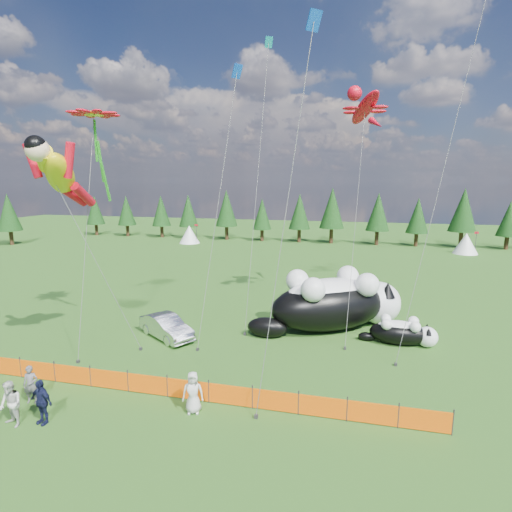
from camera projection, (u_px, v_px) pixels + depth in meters
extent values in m
plane|color=#0E3409|center=(211.00, 370.00, 20.91)|extent=(160.00, 160.00, 0.00)
cylinder|color=#262626|center=(21.00, 367.00, 20.01)|extent=(0.06, 0.06, 1.10)
cylinder|color=#262626|center=(55.00, 371.00, 19.55)|extent=(0.06, 0.06, 1.10)
cylinder|color=#262626|center=(91.00, 376.00, 19.09)|extent=(0.06, 0.06, 1.10)
cylinder|color=#262626|center=(128.00, 381.00, 18.63)|extent=(0.06, 0.06, 1.10)
cylinder|color=#262626|center=(167.00, 386.00, 18.17)|extent=(0.06, 0.06, 1.10)
cylinder|color=#262626|center=(209.00, 391.00, 17.72)|extent=(0.06, 0.06, 1.10)
cylinder|color=#262626|center=(252.00, 397.00, 17.26)|extent=(0.06, 0.06, 1.10)
cylinder|color=#262626|center=(298.00, 403.00, 16.80)|extent=(0.06, 0.06, 1.10)
cylinder|color=#262626|center=(347.00, 409.00, 16.34)|extent=(0.06, 0.06, 1.10)
cylinder|color=#262626|center=(398.00, 416.00, 15.88)|extent=(0.06, 0.06, 1.10)
cylinder|color=#262626|center=(453.00, 423.00, 15.42)|extent=(0.06, 0.06, 1.10)
cube|color=#FF5A05|center=(4.00, 366.00, 20.25)|extent=(2.00, 0.04, 0.90)
cube|color=#FF5A05|center=(38.00, 370.00, 19.79)|extent=(2.00, 0.04, 0.90)
cube|color=#FF5A05|center=(73.00, 375.00, 19.33)|extent=(2.00, 0.04, 0.90)
cube|color=#FF5A05|center=(109.00, 379.00, 18.87)|extent=(2.00, 0.04, 0.90)
cube|color=#FF5A05|center=(148.00, 384.00, 18.41)|extent=(2.00, 0.04, 0.90)
cube|color=#FF5A05|center=(188.00, 390.00, 17.95)|extent=(2.00, 0.04, 0.90)
cube|color=#FF5A05|center=(230.00, 395.00, 17.50)|extent=(2.00, 0.04, 0.90)
cube|color=#FF5A05|center=(275.00, 401.00, 17.04)|extent=(2.00, 0.04, 0.90)
cube|color=#FF5A05|center=(322.00, 407.00, 16.58)|extent=(2.00, 0.04, 0.90)
cube|color=#FF5A05|center=(372.00, 413.00, 16.12)|extent=(2.00, 0.04, 0.90)
cube|color=#FF5A05|center=(425.00, 420.00, 15.66)|extent=(2.00, 0.04, 0.90)
ellipsoid|color=black|center=(329.00, 306.00, 26.33)|extent=(8.98, 7.55, 3.28)
ellipsoid|color=white|center=(330.00, 294.00, 26.18)|extent=(6.70, 5.57, 2.00)
sphere|color=white|center=(379.00, 303.00, 27.53)|extent=(2.91, 2.91, 2.91)
sphere|color=#F35E60|center=(394.00, 301.00, 27.91)|extent=(0.41, 0.41, 0.41)
ellipsoid|color=black|center=(267.00, 327.00, 25.18)|extent=(2.84, 2.42, 1.27)
cone|color=black|center=(388.00, 290.00, 26.50)|extent=(1.02, 1.02, 1.02)
cone|color=black|center=(372.00, 283.00, 28.13)|extent=(1.02, 1.02, 1.02)
sphere|color=white|center=(348.00, 276.00, 27.76)|extent=(1.53, 1.53, 1.53)
sphere|color=white|center=(367.00, 285.00, 25.55)|extent=(1.53, 1.53, 1.53)
sphere|color=white|center=(297.00, 281.00, 26.59)|extent=(1.53, 1.53, 1.53)
sphere|color=white|center=(313.00, 290.00, 24.38)|extent=(1.53, 1.53, 1.53)
ellipsoid|color=black|center=(399.00, 333.00, 24.11)|extent=(3.49, 1.73, 1.38)
ellipsoid|color=white|center=(399.00, 328.00, 24.04)|extent=(2.64, 1.24, 0.84)
sphere|color=white|center=(427.00, 337.00, 23.70)|extent=(1.22, 1.22, 1.22)
sphere|color=#F35E60|center=(437.00, 338.00, 23.56)|extent=(0.17, 0.17, 0.17)
ellipsoid|color=black|center=(367.00, 336.00, 24.67)|extent=(1.09, 0.57, 0.53)
cone|color=black|center=(429.00, 331.00, 23.26)|extent=(0.43, 0.43, 0.43)
cone|color=black|center=(427.00, 327.00, 23.96)|extent=(0.43, 0.43, 0.43)
sphere|color=white|center=(413.00, 321.00, 24.24)|extent=(0.64, 0.64, 0.64)
sphere|color=white|center=(415.00, 327.00, 23.30)|extent=(0.64, 0.64, 0.64)
sphere|color=white|center=(386.00, 319.00, 24.66)|extent=(0.64, 0.64, 0.64)
sphere|color=white|center=(386.00, 324.00, 23.72)|extent=(0.64, 0.64, 0.64)
imported|color=silver|center=(166.00, 327.00, 25.07)|extent=(4.48, 3.64, 1.43)
imported|color=#57565B|center=(31.00, 385.00, 17.68)|extent=(0.73, 0.60, 1.72)
imported|color=beige|center=(11.00, 404.00, 15.94)|extent=(1.05, 0.82, 1.91)
imported|color=#131634|center=(41.00, 402.00, 16.16)|extent=(1.19, 0.76, 1.90)
imported|color=beige|center=(193.00, 392.00, 16.91)|extent=(1.02, 0.80, 1.84)
cylinder|color=#595959|center=(103.00, 267.00, 21.71)|extent=(0.03, 0.03, 10.48)
cube|color=#262626|center=(141.00, 349.00, 23.32)|extent=(0.15, 0.15, 0.16)
cylinder|color=#595959|center=(356.00, 218.00, 25.46)|extent=(0.03, 0.03, 16.28)
cube|color=#262626|center=(345.00, 348.00, 23.40)|extent=(0.15, 0.15, 0.16)
cylinder|color=#595959|center=(86.00, 233.00, 22.34)|extent=(0.03, 0.03, 13.95)
cube|color=#262626|center=(78.00, 361.00, 21.69)|extent=(0.15, 0.15, 0.16)
cube|color=#229B1C|center=(97.00, 162.00, 23.50)|extent=(0.22, 0.22, 4.74)
cylinder|color=#595959|center=(218.00, 206.00, 23.81)|extent=(0.03, 0.03, 16.89)
cube|color=#262626|center=(198.00, 349.00, 23.23)|extent=(0.15, 0.15, 0.16)
cylinder|color=#595959|center=(444.00, 170.00, 21.74)|extent=(0.03, 0.03, 21.64)
cube|color=#262626|center=(396.00, 364.00, 21.33)|extent=(0.15, 0.15, 0.16)
cylinder|color=#595959|center=(284.00, 224.00, 16.10)|extent=(0.03, 0.03, 16.04)
cube|color=#262626|center=(256.00, 416.00, 16.63)|extent=(0.15, 0.15, 0.16)
cylinder|color=#595959|center=(257.00, 180.00, 26.98)|extent=(0.03, 0.03, 20.46)
cube|color=#262626|center=(245.00, 334.00, 25.56)|extent=(0.15, 0.15, 0.16)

